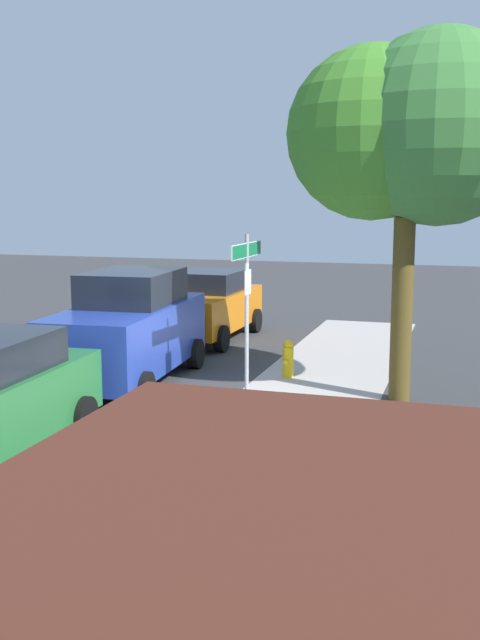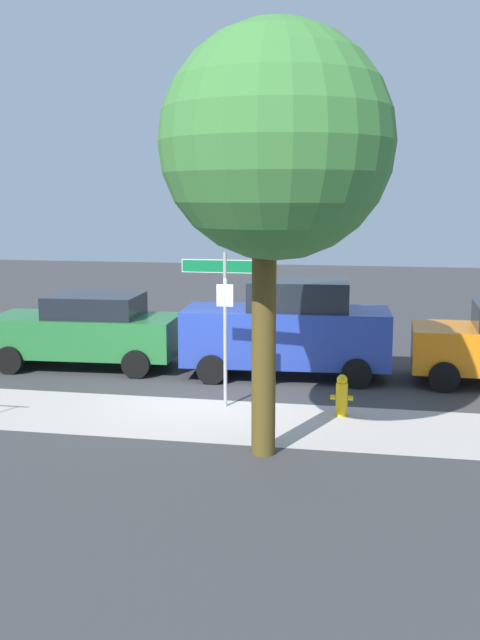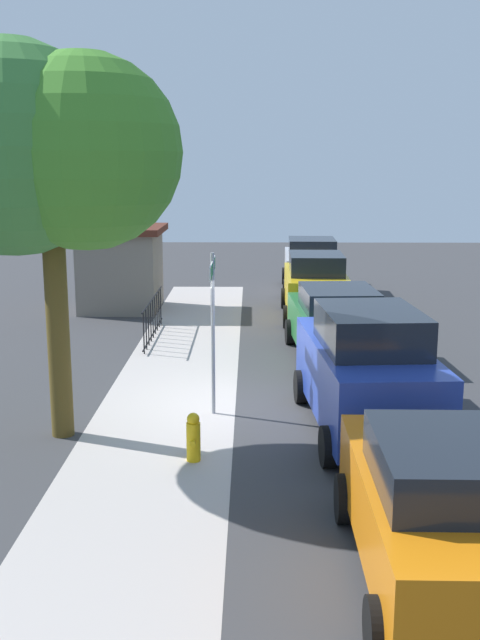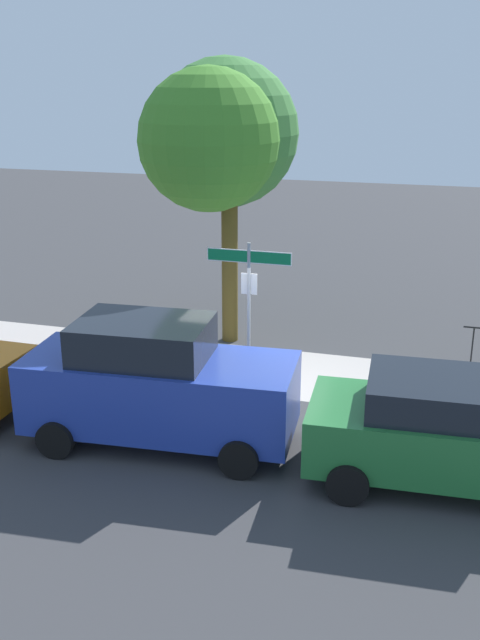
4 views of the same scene
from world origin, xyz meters
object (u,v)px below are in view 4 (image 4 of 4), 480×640
object	(u,v)px
street_sign	(249,285)
shade_tree	(218,138)
car_blue	(157,384)
fire_hydrant	(150,354)
car_green	(450,431)

from	to	relation	value
street_sign	shade_tree	bearing A→B (deg)	118.76
car_blue	fire_hydrant	world-z (taller)	car_blue
shade_tree	fire_hydrant	bearing A→B (deg)	-108.42
car_blue	shade_tree	bearing A→B (deg)	92.14
fire_hydrant	car_green	bearing A→B (deg)	-25.16
street_sign	fire_hydrant	distance (m)	2.87
shade_tree	fire_hydrant	xyz separation A→B (m)	(-0.81, -2.42, -4.32)
street_sign	car_green	size ratio (longest dim) A/B	0.67
street_sign	fire_hydrant	size ratio (longest dim) A/B	3.84
car_blue	fire_hydrant	xyz separation A→B (m)	(-1.37, 2.85, -0.69)
street_sign	car_green	world-z (taller)	street_sign
street_sign	car_green	xyz separation A→B (m)	(3.92, -2.70, -1.27)
street_sign	fire_hydrant	xyz separation A→B (m)	(-2.24, 0.20, -1.77)
street_sign	car_green	distance (m)	4.93
shade_tree	car_blue	distance (m)	6.42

